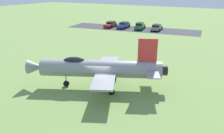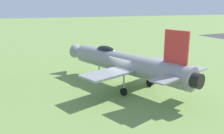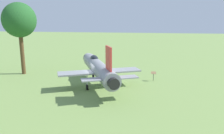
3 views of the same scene
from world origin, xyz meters
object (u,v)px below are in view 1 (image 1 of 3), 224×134
at_px(display_jet, 97,68).
at_px(parked_car_green, 140,26).
at_px(parked_car_gray, 157,27).
at_px(info_plaque, 106,59).
at_px(parked_car_blue, 124,25).
at_px(parked_car_red, 111,24).

relative_size(display_jet, parked_car_green, 2.65).
distance_m(display_jet, parked_car_gray, 33.59).
distance_m(info_plaque, parked_car_gray, 26.96).
xyz_separation_m(info_plaque, parked_car_blue, (-10.53, 25.98, -0.09)).
bearing_deg(display_jet, parked_car_blue, -92.92).
xyz_separation_m(display_jet, parked_car_red, (-16.68, 31.88, -1.30)).
distance_m(parked_car_green, parked_car_red, 7.60).
bearing_deg(info_plaque, parked_car_gray, 95.20).
bearing_deg(parked_car_blue, display_jet, 17.82).
height_order(info_plaque, parked_car_blue, parked_car_blue).
bearing_deg(display_jet, parked_car_gray, -106.38).
height_order(info_plaque, parked_car_green, parked_car_green).
relative_size(parked_car_green, parked_car_blue, 1.07).
distance_m(info_plaque, parked_car_red, 29.12).
xyz_separation_m(display_jet, info_plaque, (-2.73, 6.32, -1.17)).
distance_m(parked_car_green, parked_car_blue, 4.16).
distance_m(info_plaque, parked_car_green, 27.10).
bearing_deg(parked_car_blue, parked_car_green, 90.44).
bearing_deg(info_plaque, parked_car_red, 118.63).
bearing_deg(parked_car_gray, parked_car_blue, 90.35).
height_order(display_jet, info_plaque, display_jet).
distance_m(info_plaque, parked_car_blue, 28.03).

